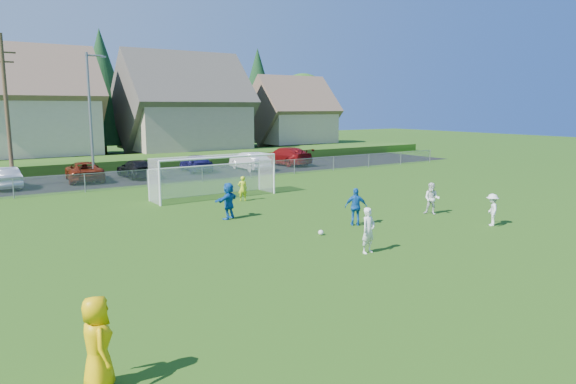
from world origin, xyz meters
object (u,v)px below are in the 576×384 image
(car_d, at_px, (136,169))
(soccer_ball, at_px, (321,232))
(referee, at_px, (97,344))
(player_blue_a, at_px, (356,207))
(car_c, at_px, (84,171))
(car_f, at_px, (250,161))
(player_white_c, at_px, (492,210))
(soccer_goal, at_px, (213,170))
(car_b, at_px, (4,178))
(car_g, at_px, (286,156))
(goalkeeper, at_px, (243,189))
(player_white_a, at_px, (368,230))
(player_blue_b, at_px, (228,201))
(car_e, at_px, (196,163))
(player_white_b, at_px, (432,199))

(car_d, bearing_deg, soccer_ball, 91.49)
(referee, distance_m, player_blue_a, 15.25)
(car_c, xyz_separation_m, car_f, (13.20, -0.93, 0.05))
(referee, xyz_separation_m, car_f, (19.40, 28.38, -0.17))
(player_white_c, relative_size, car_d, 0.31)
(soccer_ball, distance_m, referee, 12.95)
(soccer_goal, bearing_deg, car_b, 133.61)
(car_b, xyz_separation_m, car_g, (23.07, 1.15, 0.12))
(car_c, height_order, car_f, car_f)
(goalkeeper, height_order, car_d, goalkeeper)
(car_c, bearing_deg, player_blue_a, 114.89)
(referee, xyz_separation_m, player_white_a, (10.59, 4.06, -0.08))
(referee, height_order, player_white_c, referee)
(referee, height_order, car_g, referee)
(player_blue_b, bearing_deg, car_g, -158.14)
(goalkeeper, distance_m, soccer_goal, 2.50)
(player_white_a, bearing_deg, player_blue_a, 45.69)
(referee, xyz_separation_m, car_e, (15.10, 29.79, -0.19))
(player_blue_a, distance_m, car_b, 24.30)
(goalkeeper, bearing_deg, car_c, -45.92)
(player_white_c, height_order, player_blue_b, player_blue_b)
(player_white_b, distance_m, player_white_c, 3.21)
(player_white_b, height_order, player_blue_a, player_blue_a)
(soccer_ball, relative_size, player_white_b, 0.14)
(player_white_b, xyz_separation_m, player_blue_b, (-8.91, 4.74, 0.08))
(referee, xyz_separation_m, player_white_b, (17.93, 7.41, -0.14))
(soccer_ball, bearing_deg, car_c, 101.65)
(player_blue_b, bearing_deg, car_e, -136.81)
(referee, xyz_separation_m, goalkeeper, (11.88, 15.94, -0.22))
(player_white_a, bearing_deg, player_white_b, 15.66)
(player_blue_a, distance_m, car_f, 21.61)
(car_c, bearing_deg, car_b, 13.50)
(referee, relative_size, car_f, 0.40)
(soccer_goal, bearing_deg, car_e, 70.94)
(goalkeeper, distance_m, car_g, 18.50)
(referee, height_order, car_d, referee)
(goalkeeper, xyz_separation_m, car_c, (-5.68, 13.36, -0.01))
(player_blue_a, relative_size, car_f, 0.37)
(referee, bearing_deg, soccer_ball, -53.87)
(referee, relative_size, player_blue_b, 1.06)
(player_white_b, xyz_separation_m, car_g, (6.13, 22.45, 0.03))
(car_c, bearing_deg, car_d, -176.81)
(referee, height_order, player_blue_b, referee)
(player_white_a, bearing_deg, soccer_goal, 79.17)
(car_g, xyz_separation_m, soccer_goal, (-12.99, -11.73, 0.80))
(car_e, height_order, car_g, car_g)
(referee, bearing_deg, player_white_a, -66.43)
(player_blue_a, height_order, car_g, player_blue_a)
(player_white_c, relative_size, car_c, 0.29)
(car_g, distance_m, soccer_goal, 17.52)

